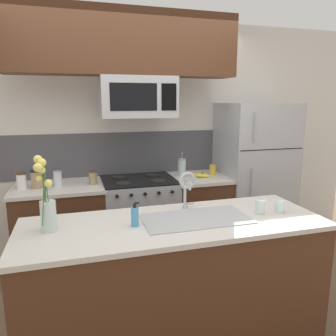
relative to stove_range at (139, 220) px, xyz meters
name	(u,v)px	position (x,y,z in m)	size (l,w,h in m)	color
ground_plane	(161,308)	(0.00, -0.90, -0.46)	(10.00, 10.00, 0.00)	brown
rear_partition	(157,139)	(0.30, 0.38, 0.84)	(5.20, 0.10, 2.60)	silver
splash_band	(133,153)	(0.00, 0.32, 0.69)	(3.07, 0.01, 0.48)	#4C4C51
back_counter_left	(61,229)	(-0.81, 0.00, -0.01)	(0.89, 0.65, 0.91)	#4C2B19
back_counter_right	(198,215)	(0.68, 0.00, -0.01)	(0.63, 0.65, 0.91)	#4C2B19
stove_range	(139,220)	(0.00, 0.00, 0.00)	(0.76, 0.64, 0.93)	#A8AAAF
microwave	(138,97)	(0.00, -0.02, 1.31)	(0.74, 0.40, 0.40)	#A8AAAF
upper_cabinet_band	(124,43)	(-0.13, -0.05, 1.81)	(2.21, 0.34, 0.60)	#4C2B19
refrigerator	(253,177)	(1.37, 0.02, 0.39)	(0.78, 0.74, 1.71)	#A8AAAF
storage_jar_tall	(22,181)	(-1.14, -0.03, 0.53)	(0.09, 0.09, 0.16)	silver
storage_jar_medium	(37,179)	(-1.00, -0.03, 0.54)	(0.11, 0.11, 0.18)	#997F5B
storage_jar_short	(58,179)	(-0.81, -0.01, 0.52)	(0.08, 0.08, 0.15)	silver
storage_jar_squat	(93,178)	(-0.47, -0.04, 0.52)	(0.08, 0.08, 0.14)	#997F5B
banana_bunch	(202,175)	(0.70, -0.06, 0.47)	(0.19, 0.12, 0.08)	yellow
french_press	(182,167)	(0.50, 0.06, 0.55)	(0.09, 0.09, 0.27)	silver
coffee_tin	(213,170)	(0.87, 0.05, 0.50)	(0.08, 0.08, 0.11)	gold
island_counter	(174,280)	(0.01, -1.25, -0.01)	(2.12, 0.76, 0.91)	#4C2B19
kitchen_sink	(196,228)	(0.17, -1.25, 0.38)	(0.76, 0.40, 0.16)	#ADAFB5
sink_faucet	(187,185)	(0.17, -1.05, 0.65)	(0.14, 0.14, 0.31)	#B7BABF
dish_soap_bottle	(135,216)	(-0.27, -1.26, 0.52)	(0.06, 0.05, 0.16)	#4C93C6
drinking_glass	(260,207)	(0.66, -1.27, 0.50)	(0.07, 0.07, 0.11)	silver
spare_glass	(280,206)	(0.83, -1.29, 0.50)	(0.06, 0.06, 0.10)	silver
flower_vase	(47,207)	(-0.82, -1.19, 0.61)	(0.12, 0.16, 0.49)	silver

